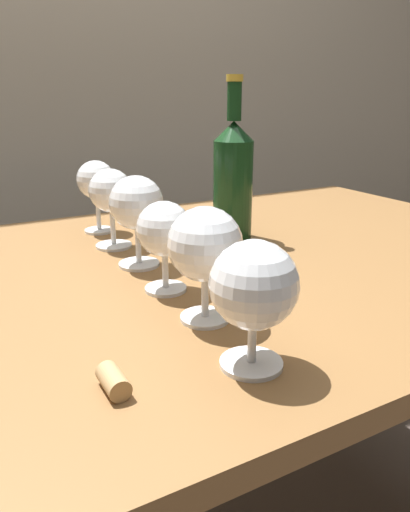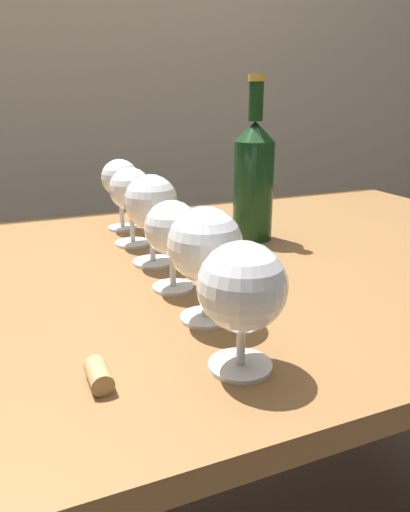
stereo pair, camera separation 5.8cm
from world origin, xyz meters
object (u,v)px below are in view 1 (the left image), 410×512
(wine_glass_chardonnay, at_px, (111,193))
(wine_glass_rose, at_px, (254,288))
(wine_glass_white, at_px, (164,231))
(wine_bottle, at_px, (233,178))
(wine_glass_pinot, at_px, (136,205))
(wine_glass_cabernet, at_px, (94,182))
(cork, at_px, (113,381))
(wine_glass_merlot, at_px, (205,246))

(wine_glass_chardonnay, bearing_deg, wine_glass_rose, -91.41)
(wine_glass_white, height_order, wine_bottle, wine_bottle)
(wine_glass_pinot, bearing_deg, wine_glass_rose, -92.29)
(wine_glass_chardonnay, height_order, wine_glass_cabernet, same)
(wine_bottle, bearing_deg, cork, -134.01)
(wine_glass_rose, height_order, wine_glass_chardonnay, wine_glass_chardonnay)
(wine_glass_pinot, relative_size, wine_glass_chardonnay, 1.03)
(wine_glass_merlot, relative_size, wine_glass_chardonnay, 1.00)
(wine_glass_white, xyz_separation_m, wine_glass_pinot, (0.01, 0.12, 0.01))
(wine_glass_pinot, height_order, wine_glass_chardonnay, wine_glass_pinot)
(wine_glass_white, bearing_deg, cork, -125.89)
(wine_glass_merlot, relative_size, wine_glass_white, 1.11)
(wine_glass_white, xyz_separation_m, wine_bottle, (0.22, 0.18, 0.03))
(wine_glass_cabernet, relative_size, cork, 3.38)
(wine_glass_chardonnay, bearing_deg, wine_glass_merlot, -90.11)
(wine_glass_merlot, height_order, wine_glass_white, wine_glass_merlot)
(wine_glass_white, relative_size, wine_glass_chardonnay, 0.91)
(wine_glass_chardonnay, relative_size, cork, 3.36)
(wine_glass_white, bearing_deg, wine_glass_chardonnay, 89.09)
(wine_glass_white, height_order, cork, wine_glass_white)
(wine_glass_rose, height_order, wine_glass_merlot, wine_glass_merlot)
(wine_glass_chardonnay, height_order, wine_bottle, wine_bottle)
(wine_glass_pinot, bearing_deg, wine_bottle, 16.62)
(wine_glass_cabernet, bearing_deg, wine_glass_chardonnay, -92.16)
(wine_glass_pinot, distance_m, wine_glass_chardonnay, 0.12)
(wine_glass_cabernet, distance_m, cork, 0.57)
(wine_glass_rose, bearing_deg, wine_glass_cabernet, 88.44)
(wine_glass_rose, xyz_separation_m, wine_glass_merlot, (0.01, 0.12, 0.01))
(wine_glass_white, distance_m, wine_glass_chardonnay, 0.23)
(wine_glass_pinot, bearing_deg, wine_glass_chardonnay, 91.18)
(wine_glass_chardonnay, bearing_deg, cork, -109.02)
(wine_bottle, relative_size, cork, 7.04)
(wine_glass_chardonnay, relative_size, wine_glass_cabernet, 1.00)
(wine_glass_rose, bearing_deg, wine_glass_chardonnay, 88.59)
(wine_glass_cabernet, bearing_deg, wine_glass_merlot, -90.61)
(wine_glass_merlot, xyz_separation_m, wine_glass_chardonnay, (0.00, 0.34, 0.00))
(wine_glass_rose, relative_size, wine_bottle, 0.45)
(wine_glass_merlot, distance_m, cork, 0.19)
(wine_glass_chardonnay, bearing_deg, wine_glass_pinot, -88.82)
(wine_glass_merlot, relative_size, wine_glass_pinot, 0.97)
(wine_glass_rose, xyz_separation_m, wine_glass_chardonnay, (0.01, 0.46, 0.01))
(wine_glass_chardonnay, distance_m, wine_glass_cabernet, 0.11)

